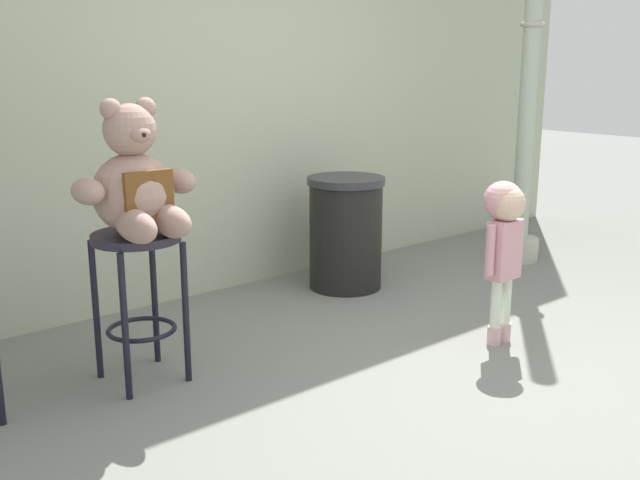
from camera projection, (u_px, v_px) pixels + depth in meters
name	position (u px, v px, depth m)	size (l,w,h in m)	color
ground_plane	(492.00, 382.00, 3.64)	(24.00, 24.00, 0.00)	slate
building_wall	(224.00, 23.00, 4.92)	(7.16, 0.30, 3.56)	#ABB195
bar_stool_with_teddy	(138.00, 274.00, 3.55)	(0.42, 0.42, 0.75)	#27202E
teddy_bear	(136.00, 185.00, 3.42)	(0.60, 0.53, 0.63)	#A58073
child_walking	(504.00, 227.00, 3.99)	(0.29, 0.23, 0.91)	beige
trash_bin	(346.00, 232.00, 5.07)	(0.53, 0.53, 0.77)	black
lamppost	(528.00, 99.00, 5.57)	(0.31, 0.31, 3.12)	#AFAD9B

